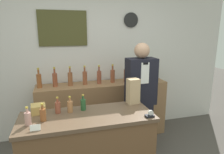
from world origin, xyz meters
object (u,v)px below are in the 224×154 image
(paper_bag, at_px, (133,91))
(shopkeeper, at_px, (140,100))
(potted_plant, at_px, (151,68))
(tape_dispenser, at_px, (150,115))

(paper_bag, bearing_deg, shopkeeper, 55.45)
(shopkeeper, bearing_deg, paper_bag, -124.55)
(paper_bag, bearing_deg, potted_plant, 53.82)
(potted_plant, distance_m, tape_dispenser, 1.57)
(tape_dispenser, bearing_deg, shopkeeper, 72.70)
(potted_plant, distance_m, paper_bag, 1.21)
(paper_bag, height_order, tape_dispenser, paper_bag)
(paper_bag, relative_size, tape_dispenser, 3.41)
(shopkeeper, bearing_deg, potted_plant, 52.68)
(shopkeeper, distance_m, potted_plant, 0.79)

